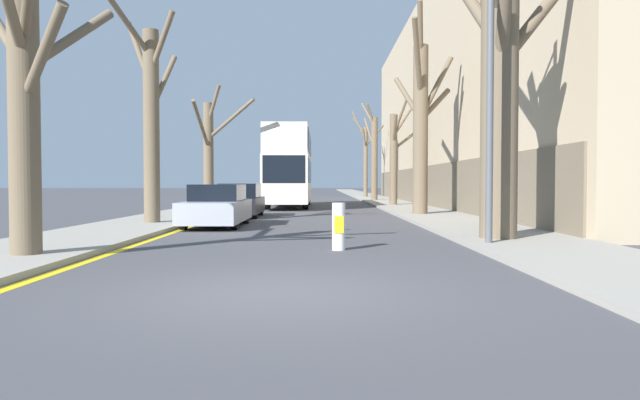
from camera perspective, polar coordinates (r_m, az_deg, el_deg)
name	(u,v)px	position (r m, az deg, el deg)	size (l,w,h in m)	color
ground_plane	(275,293)	(7.78, -4.55, -9.24)	(300.00, 300.00, 0.00)	#424247
sidewalk_left	(259,197)	(57.96, -6.17, 0.33)	(3.18, 120.00, 0.12)	gray
sidewalk_right	(368,197)	(57.84, 4.84, 0.33)	(3.18, 120.00, 0.12)	gray
building_facade_right	(497,101)	(39.21, 17.28, 9.43)	(10.08, 47.23, 13.58)	tan
kerb_line_stripe	(276,197)	(57.80, -4.42, 0.27)	(0.24, 120.00, 0.01)	yellow
street_tree_left_0	(24,96)	(12.24, -27.45, 9.18)	(2.90, 3.82, 6.40)	brown
street_tree_left_1	(149,114)	(20.58, -16.70, 8.20)	(2.48, 4.02, 8.17)	brown
street_tree_left_2	(209,151)	(29.43, -11.06, 4.81)	(2.79, 2.88, 6.35)	brown
street_tree_right_0	(499,89)	(14.91, 17.46, 10.56)	(3.40, 4.07, 7.61)	brown
street_tree_right_1	(420,121)	(25.61, 9.98, 7.83)	(2.55, 4.50, 9.14)	brown
street_tree_right_2	(395,154)	(35.88, 7.46, 4.56)	(2.83, 3.33, 6.72)	brown
street_tree_right_3	(373,155)	(45.87, 5.32, 4.53)	(1.29, 3.04, 8.02)	brown
street_tree_right_4	(365,157)	(55.97, 4.49, 4.27)	(2.93, 3.26, 8.61)	brown
double_decker_bus	(289,164)	(34.73, -3.14, 3.61)	(2.48, 10.89, 4.63)	silver
parked_car_0	(216,206)	(19.64, -10.33, -0.64)	(1.83, 4.55, 1.42)	#9EA3AD
parked_car_1	(239,201)	(24.95, -8.13, -0.12)	(1.83, 4.00, 1.44)	black
lamp_post	(485,52)	(13.76, 16.19, 14.02)	(1.40, 0.20, 7.93)	#4C4F54
traffic_bollard	(338,227)	(12.50, 1.81, -2.67)	(0.29, 0.30, 1.04)	white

